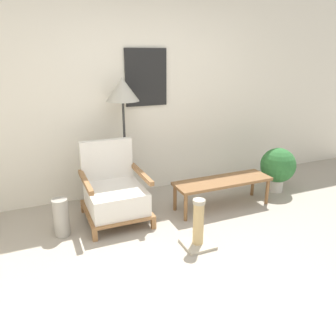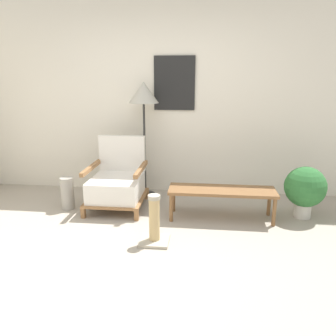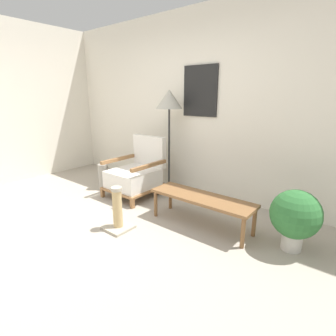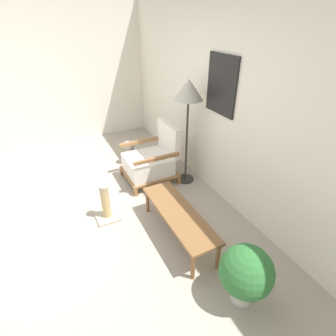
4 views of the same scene
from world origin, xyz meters
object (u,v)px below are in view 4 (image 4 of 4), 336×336
floor_lamp (188,95)px  scratching_post (106,206)px  vase (130,153)px  potted_plant (246,273)px  armchair (151,161)px  coffee_table (179,215)px

floor_lamp → scratching_post: floor_lamp is taller
vase → potted_plant: 2.91m
floor_lamp → scratching_post: bearing=-76.1°
floor_lamp → vase: size_ratio=3.82×
vase → armchair: bearing=13.1°
coffee_table → scratching_post: bearing=-136.2°
coffee_table → scratching_post: size_ratio=2.45×
armchair → potted_plant: size_ratio=1.41×
coffee_table → potted_plant: (0.98, 0.14, 0.04)m
coffee_table → armchair: bearing=170.3°
armchair → floor_lamp: size_ratio=0.56×
vase → potted_plant: potted_plant is taller
armchair → scratching_post: size_ratio=1.74×
floor_lamp → coffee_table: size_ratio=1.27×
floor_lamp → potted_plant: bearing=-15.3°
armchair → scratching_post: bearing=-55.6°
armchair → vase: (-0.62, -0.14, -0.12)m
scratching_post → floor_lamp: bearing=103.9°
vase → scratching_post: scratching_post is taller
floor_lamp → armchair: bearing=-120.7°
armchair → scratching_post: (0.61, -0.90, -0.13)m
floor_lamp → scratching_post: size_ratio=3.11×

